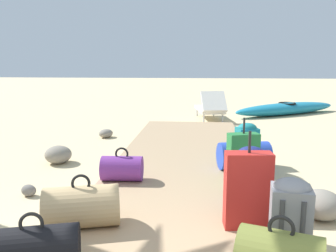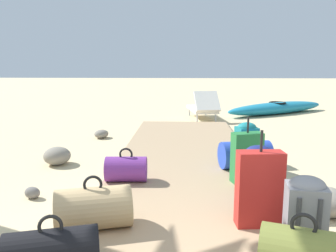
{
  "view_description": "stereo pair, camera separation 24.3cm",
  "coord_description": "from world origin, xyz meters",
  "px_view_note": "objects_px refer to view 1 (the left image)",
  "views": [
    {
      "loc": [
        0.21,
        -1.3,
        1.5
      ],
      "look_at": [
        -0.26,
        3.93,
        0.55
      ],
      "focal_mm": 37.79,
      "sensor_mm": 36.0,
      "label": 1
    },
    {
      "loc": [
        -0.03,
        -1.31,
        1.5
      ],
      "look_at": [
        -0.26,
        3.93,
        0.55
      ],
      "focal_mm": 37.79,
      "sensor_mm": 36.0,
      "label": 2
    }
  ],
  "objects_px": {
    "backpack_navy": "(250,174)",
    "duffel_bag_blue": "(244,155)",
    "duffel_bag_black": "(33,250)",
    "lounge_chair": "(210,107)",
    "kayak": "(287,109)",
    "backpack_grey": "(290,214)",
    "suitcase_green": "(243,158)",
    "duffel_bag_purple": "(122,168)",
    "duffel_bag_tan": "(82,206)",
    "suitcase_red": "(248,190)",
    "backpack_teal": "(247,140)"
  },
  "relations": [
    {
      "from": "backpack_navy",
      "to": "lounge_chair",
      "type": "relative_size",
      "value": 0.37
    },
    {
      "from": "duffel_bag_tan",
      "to": "suitcase_green",
      "type": "bearing_deg",
      "value": 39.86
    },
    {
      "from": "duffel_bag_blue",
      "to": "backpack_teal",
      "type": "bearing_deg",
      "value": 78.59
    },
    {
      "from": "backpack_navy",
      "to": "suitcase_red",
      "type": "height_order",
      "value": "suitcase_red"
    },
    {
      "from": "suitcase_green",
      "to": "duffel_bag_blue",
      "type": "bearing_deg",
      "value": 81.59
    },
    {
      "from": "duffel_bag_blue",
      "to": "backpack_teal",
      "type": "xyz_separation_m",
      "value": [
        0.1,
        0.48,
        0.1
      ]
    },
    {
      "from": "duffel_bag_tan",
      "to": "duffel_bag_blue",
      "type": "bearing_deg",
      "value": 49.18
    },
    {
      "from": "backpack_navy",
      "to": "kayak",
      "type": "bearing_deg",
      "value": 73.99
    },
    {
      "from": "backpack_grey",
      "to": "kayak",
      "type": "relative_size",
      "value": 0.17
    },
    {
      "from": "suitcase_red",
      "to": "suitcase_green",
      "type": "relative_size",
      "value": 1.08
    },
    {
      "from": "duffel_bag_blue",
      "to": "backpack_teal",
      "type": "relative_size",
      "value": 1.35
    },
    {
      "from": "duffel_bag_black",
      "to": "duffel_bag_tan",
      "type": "distance_m",
      "value": 0.7
    },
    {
      "from": "kayak",
      "to": "backpack_teal",
      "type": "bearing_deg",
      "value": -109.01
    },
    {
      "from": "backpack_navy",
      "to": "duffel_bag_purple",
      "type": "bearing_deg",
      "value": 158.05
    },
    {
      "from": "duffel_bag_black",
      "to": "suitcase_red",
      "type": "xyz_separation_m",
      "value": [
        1.54,
        0.82,
        0.17
      ]
    },
    {
      "from": "backpack_navy",
      "to": "duffel_bag_purple",
      "type": "xyz_separation_m",
      "value": [
        -1.44,
        0.58,
        -0.16
      ]
    },
    {
      "from": "backpack_navy",
      "to": "suitcase_red",
      "type": "xyz_separation_m",
      "value": [
        -0.1,
        -0.53,
        0.02
      ]
    },
    {
      "from": "backpack_grey",
      "to": "kayak",
      "type": "bearing_deg",
      "value": 76.92
    },
    {
      "from": "duffel_bag_purple",
      "to": "backpack_grey",
      "type": "xyz_separation_m",
      "value": [
        1.61,
        -1.52,
        0.16
      ]
    },
    {
      "from": "backpack_teal",
      "to": "duffel_bag_black",
      "type": "bearing_deg",
      "value": -120.83
    },
    {
      "from": "duffel_bag_blue",
      "to": "duffel_bag_black",
      "type": "bearing_deg",
      "value": -123.88
    },
    {
      "from": "duffel_bag_tan",
      "to": "backpack_teal",
      "type": "height_order",
      "value": "backpack_teal"
    },
    {
      "from": "suitcase_red",
      "to": "duffel_bag_blue",
      "type": "bearing_deg",
      "value": 84.07
    },
    {
      "from": "duffel_bag_purple",
      "to": "duffel_bag_tan",
      "type": "relative_size",
      "value": 0.7
    },
    {
      "from": "duffel_bag_purple",
      "to": "kayak",
      "type": "xyz_separation_m",
      "value": [
        3.45,
        6.39,
        -0.06
      ]
    },
    {
      "from": "backpack_navy",
      "to": "lounge_chair",
      "type": "height_order",
      "value": "lounge_chair"
    },
    {
      "from": "duffel_bag_black",
      "to": "duffel_bag_blue",
      "type": "relative_size",
      "value": 0.93
    },
    {
      "from": "suitcase_green",
      "to": "lounge_chair",
      "type": "relative_size",
      "value": 0.48
    },
    {
      "from": "suitcase_red",
      "to": "backpack_navy",
      "type": "bearing_deg",
      "value": 79.59
    },
    {
      "from": "backpack_navy",
      "to": "duffel_bag_blue",
      "type": "distance_m",
      "value": 1.22
    },
    {
      "from": "duffel_bag_purple",
      "to": "lounge_chair",
      "type": "distance_m",
      "value": 5.37
    },
    {
      "from": "duffel_bag_black",
      "to": "lounge_chair",
      "type": "relative_size",
      "value": 0.42
    },
    {
      "from": "kayak",
      "to": "backpack_grey",
      "type": "bearing_deg",
      "value": -103.08
    },
    {
      "from": "suitcase_red",
      "to": "duffel_bag_black",
      "type": "bearing_deg",
      "value": -151.97
    },
    {
      "from": "duffel_bag_tan",
      "to": "kayak",
      "type": "relative_size",
      "value": 0.21
    },
    {
      "from": "backpack_teal",
      "to": "lounge_chair",
      "type": "distance_m",
      "value": 4.14
    },
    {
      "from": "duffel_bag_blue",
      "to": "suitcase_red",
      "type": "xyz_separation_m",
      "value": [
        -0.18,
        -1.74,
        0.15
      ]
    },
    {
      "from": "backpack_teal",
      "to": "backpack_navy",
      "type": "bearing_deg",
      "value": -96.1
    },
    {
      "from": "duffel_bag_purple",
      "to": "backpack_teal",
      "type": "relative_size",
      "value": 0.92
    },
    {
      "from": "duffel_bag_black",
      "to": "duffel_bag_blue",
      "type": "xyz_separation_m",
      "value": [
        1.72,
        2.56,
        0.02
      ]
    },
    {
      "from": "duffel_bag_black",
      "to": "lounge_chair",
      "type": "xyz_separation_m",
      "value": [
        1.39,
        7.16,
        0.09
      ]
    },
    {
      "from": "lounge_chair",
      "to": "kayak",
      "type": "distance_m",
      "value": 2.53
    },
    {
      "from": "suitcase_green",
      "to": "kayak",
      "type": "relative_size",
      "value": 0.23
    },
    {
      "from": "duffel_bag_tan",
      "to": "lounge_chair",
      "type": "bearing_deg",
      "value": 78.76
    },
    {
      "from": "backpack_navy",
      "to": "lounge_chair",
      "type": "distance_m",
      "value": 5.82
    },
    {
      "from": "suitcase_green",
      "to": "lounge_chair",
      "type": "height_order",
      "value": "suitcase_green"
    },
    {
      "from": "lounge_chair",
      "to": "duffel_bag_blue",
      "type": "bearing_deg",
      "value": -85.95
    },
    {
      "from": "duffel_bag_blue",
      "to": "duffel_bag_tan",
      "type": "height_order",
      "value": "duffel_bag_blue"
    },
    {
      "from": "duffel_bag_black",
      "to": "backpack_navy",
      "type": "relative_size",
      "value": 1.14
    },
    {
      "from": "duffel_bag_purple",
      "to": "backpack_teal",
      "type": "distance_m",
      "value": 1.97
    }
  ]
}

